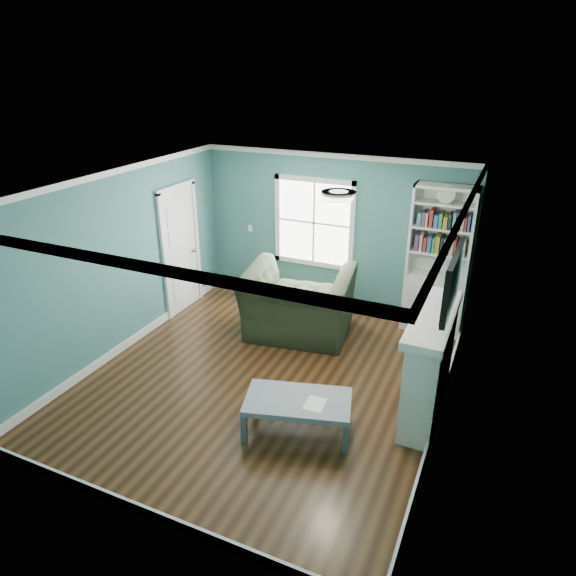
% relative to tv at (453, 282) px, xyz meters
% --- Properties ---
extents(floor, '(5.00, 5.00, 0.00)m').
position_rel_tv_xyz_m(floor, '(-2.20, -0.20, -1.72)').
color(floor, black).
rests_on(floor, ground).
extents(room_walls, '(5.00, 5.00, 5.00)m').
position_rel_tv_xyz_m(room_walls, '(-2.20, -0.20, -0.14)').
color(room_walls, '#3F7675').
rests_on(room_walls, ground).
extents(trim, '(4.50, 5.00, 2.60)m').
position_rel_tv_xyz_m(trim, '(-2.20, -0.20, -0.49)').
color(trim, white).
rests_on(trim, ground).
extents(window, '(1.40, 0.06, 1.50)m').
position_rel_tv_xyz_m(window, '(-2.50, 2.29, -0.27)').
color(window, white).
rests_on(window, room_walls).
extents(bookshelf, '(0.90, 0.35, 2.31)m').
position_rel_tv_xyz_m(bookshelf, '(-0.43, 2.10, -0.80)').
color(bookshelf, silver).
rests_on(bookshelf, ground).
extents(fireplace, '(0.44, 1.58, 1.30)m').
position_rel_tv_xyz_m(fireplace, '(-0.12, 0.00, -1.09)').
color(fireplace, black).
rests_on(fireplace, ground).
extents(tv, '(0.06, 1.10, 0.65)m').
position_rel_tv_xyz_m(tv, '(0.00, 0.00, 0.00)').
color(tv, black).
rests_on(tv, fireplace).
extents(door, '(0.12, 0.98, 2.17)m').
position_rel_tv_xyz_m(door, '(-4.42, 1.20, -0.65)').
color(door, silver).
rests_on(door, ground).
extents(ceiling_fixture, '(0.38, 0.38, 0.15)m').
position_rel_tv_xyz_m(ceiling_fixture, '(-1.30, -0.10, 0.82)').
color(ceiling_fixture, white).
rests_on(ceiling_fixture, room_walls).
extents(light_switch, '(0.08, 0.01, 0.12)m').
position_rel_tv_xyz_m(light_switch, '(-3.70, 2.28, -0.52)').
color(light_switch, white).
rests_on(light_switch, room_walls).
extents(recliner, '(1.73, 1.26, 1.39)m').
position_rel_tv_xyz_m(recliner, '(-2.29, 1.13, -1.03)').
color(recliner, black).
rests_on(recliner, ground).
extents(coffee_table, '(1.31, 0.94, 0.43)m').
position_rel_tv_xyz_m(coffee_table, '(-1.39, -0.98, -1.35)').
color(coffee_table, '#444C52').
rests_on(coffee_table, ground).
extents(paper_sheet, '(0.23, 0.28, 0.00)m').
position_rel_tv_xyz_m(paper_sheet, '(-1.18, -0.99, -1.29)').
color(paper_sheet, white).
rests_on(paper_sheet, coffee_table).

